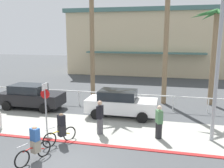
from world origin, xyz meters
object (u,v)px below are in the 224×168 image
Objects in this scene: palm_tree_2 at (214,31)px; stop_sign_bike_lane at (45,99)px; cyclist_red_0 at (35,145)px; streetlight_curb at (220,53)px; car_black_1 at (31,96)px; bollard_0 at (0,120)px; car_white_2 at (121,103)px; pedestrian_1 at (100,119)px; palm_tree_0 at (91,5)px; palm_tree_1 at (167,14)px; cyclist_yellow_1 at (61,129)px; pedestrian_0 at (159,123)px.

stop_sign_bike_lane is at bearing -142.57° from palm_tree_2.
palm_tree_2 is 3.98× the size of cyclist_red_0.
streetlight_curb reaches higher than car_black_1.
bollard_0 is 0.23× the size of car_white_2.
stop_sign_bike_lane is 0.37× the size of palm_tree_2.
car_white_2 is (-5.04, 2.84, -3.41)m from streetlight_curb.
cyclist_red_0 is 0.96× the size of pedestrian_1.
palm_tree_0 is 5.88m from palm_tree_1.
palm_tree_0 is 8.44m from car_white_2.
bollard_0 is 0.15× the size of palm_tree_2.
palm_tree_0 is at bearing 126.72° from car_white_2.
bollard_0 is 0.13× the size of streetlight_curb.
palm_tree_1 is (5.80, -0.56, -0.84)m from palm_tree_0.
palm_tree_0 is 2.28× the size of car_black_1.
car_white_2 is 2.84× the size of cyclist_yellow_1.
palm_tree_0 reaches higher than palm_tree_2.
palm_tree_0 is at bearing 174.52° from palm_tree_1.
car_white_2 is 3.06m from pedestrian_1.
palm_tree_1 is at bearing 89.21° from pedestrian_0.
streetlight_curb reaches higher than stop_sign_bike_lane.
palm_tree_2 is 9.09m from pedestrian_0.
pedestrian_0 is (8.96, -3.25, -0.08)m from car_black_1.
palm_tree_0 reaches higher than pedestrian_1.
car_white_2 is at bearing 80.58° from pedestrian_1.
pedestrian_0 reaches higher than car_black_1.
palm_tree_1 is (-2.45, 6.58, 2.27)m from streetlight_curb.
palm_tree_1 reaches higher than cyclist_red_0.
car_white_2 is 6.73m from cyclist_red_0.
cyclist_red_0 is at bearing -128.02° from palm_tree_2.
palm_tree_0 is 9.31m from palm_tree_2.
car_white_2 is at bearing 130.50° from pedestrian_0.
stop_sign_bike_lane reaches higher than pedestrian_1.
pedestrian_1 is (-3.09, -6.76, -5.71)m from palm_tree_1.
stop_sign_bike_lane is at bearing -139.57° from car_white_2.
palm_tree_2 is at bearing 83.23° from streetlight_curb.
palm_tree_1 is 5.16× the size of pedestrian_1.
streetlight_curb is 6.52m from pedestrian_1.
palm_tree_2 is 8.48m from car_white_2.
palm_tree_2 is 1.56× the size of car_black_1.
stop_sign_bike_lane is 2.56× the size of bollard_0.
streetlight_curb is 7.16m from palm_tree_2.
palm_tree_0 is 12.57m from cyclist_red_0.
car_black_1 is at bearing -162.60° from palm_tree_2.
stop_sign_bike_lane is 10.35m from palm_tree_1.
cyclist_yellow_1 is (4.45, -4.82, -0.18)m from car_black_1.
cyclist_red_0 is (4.13, -6.63, -0.18)m from car_black_1.
cyclist_yellow_1 is at bearing -43.90° from stop_sign_bike_lane.
cyclist_yellow_1 is (1.19, -8.79, -6.69)m from palm_tree_0.
car_black_1 is 2.45× the size of pedestrian_1.
cyclist_yellow_1 is at bearing -166.78° from streetlight_curb.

